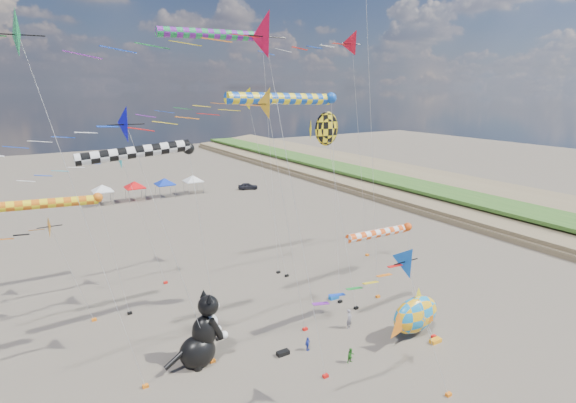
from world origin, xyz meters
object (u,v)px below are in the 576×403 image
at_px(child_green, 351,355).
at_px(cat_inflatable, 200,329).
at_px(child_blue, 308,344).
at_px(fish_inflatable, 415,315).
at_px(parked_car, 248,186).
at_px(person_adult, 349,319).

bearing_deg(child_green, cat_inflatable, 146.78).
height_order(cat_inflatable, child_blue, cat_inflatable).
xyz_separation_m(fish_inflatable, parked_car, (12.01, 51.76, -1.13)).
height_order(person_adult, parked_car, person_adult).
bearing_deg(fish_inflatable, cat_inflatable, 161.11).
distance_m(person_adult, parked_car, 50.71).
xyz_separation_m(cat_inflatable, parked_car, (26.90, 46.66, -1.94)).
bearing_deg(parked_car, child_blue, 176.62).
relative_size(cat_inflatable, parked_car, 1.42).
bearing_deg(fish_inflatable, child_green, -178.24).
distance_m(child_green, child_blue, 3.24).
height_order(cat_inflatable, child_green, cat_inflatable).
height_order(fish_inflatable, child_green, fish_inflatable).
xyz_separation_m(fish_inflatable, child_blue, (-7.92, 2.59, -1.24)).
bearing_deg(parked_car, person_adult, -179.06).
bearing_deg(parked_car, child_green, 179.32).
bearing_deg(person_adult, fish_inflatable, -70.51).
bearing_deg(parked_car, fish_inflatable, -174.38).
distance_m(cat_inflatable, person_adult, 11.70).
relative_size(cat_inflatable, person_adult, 3.31).
bearing_deg(fish_inflatable, parked_car, 76.94).
xyz_separation_m(fish_inflatable, person_adult, (-3.44, 3.46, -0.97)).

